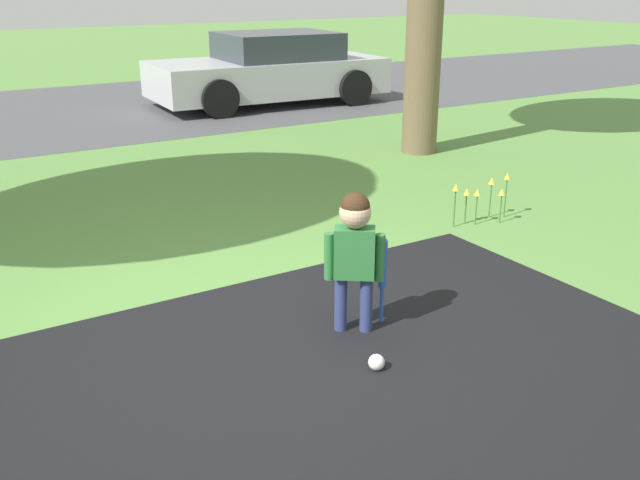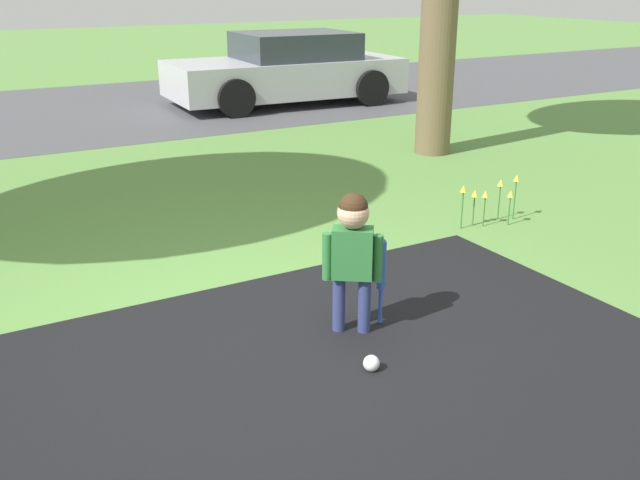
# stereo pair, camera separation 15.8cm
# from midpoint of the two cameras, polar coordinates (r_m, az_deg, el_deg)

# --- Properties ---
(ground_plane) EXTENTS (60.00, 60.00, 0.00)m
(ground_plane) POSITION_cam_midpoint_polar(r_m,az_deg,el_deg) (4.34, -3.80, -8.89)
(ground_plane) COLOR #5B8C42
(street_strip) EXTENTS (40.00, 6.00, 0.01)m
(street_strip) POSITION_cam_midpoint_polar(r_m,az_deg,el_deg) (12.62, -22.20, 9.22)
(street_strip) COLOR #4C4C51
(street_strip) RESTS_ON ground
(child) EXTENTS (0.31, 0.26, 0.91)m
(child) POSITION_cam_midpoint_polar(r_m,az_deg,el_deg) (4.33, 3.67, -0.31)
(child) COLOR navy
(child) RESTS_ON ground
(baseball_bat) EXTENTS (0.06, 0.06, 0.59)m
(baseball_bat) POSITION_cam_midpoint_polar(r_m,az_deg,el_deg) (4.52, 5.94, -2.34)
(baseball_bat) COLOR blue
(baseball_bat) RESTS_ON ground
(sports_ball) EXTENTS (0.10, 0.10, 0.10)m
(sports_ball) POSITION_cam_midpoint_polar(r_m,az_deg,el_deg) (4.13, 5.24, -9.80)
(sports_ball) COLOR white
(sports_ball) RESTS_ON ground
(parked_car) EXTENTS (4.10, 2.15, 1.21)m
(parked_car) POSITION_cam_midpoint_polar(r_m,az_deg,el_deg) (12.82, -2.30, 13.44)
(parked_car) COLOR #B7B7BC
(parked_car) RESTS_ON ground
(flower_bed) EXTENTS (0.65, 0.23, 0.43)m
(flower_bed) POSITION_cam_midpoint_polar(r_m,az_deg,el_deg) (6.60, 14.27, 3.78)
(flower_bed) COLOR #38702D
(flower_bed) RESTS_ON ground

